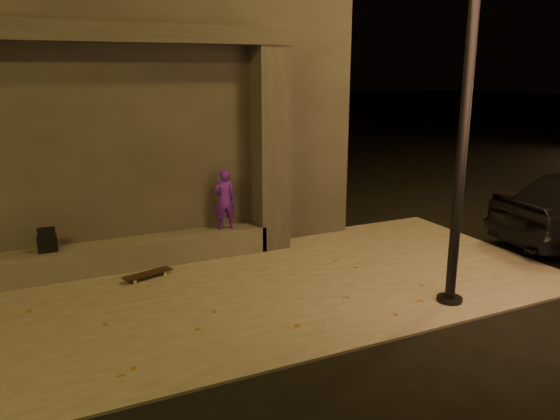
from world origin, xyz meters
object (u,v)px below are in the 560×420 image
column (270,150)px  backpack (47,243)px  skateboarder (224,199)px  skateboard (148,274)px

column → backpack: bearing=180.0°
skateboarder → skateboard: skateboarder is taller
backpack → skateboarder: bearing=0.7°
column → skateboarder: bearing=180.0°
skateboard → column: bearing=-0.7°
column → skateboard: (-2.43, -0.65, -1.73)m
skateboarder → backpack: size_ratio=2.59×
skateboarder → skateboard: size_ratio=1.33×
skateboarder → column: bearing=-176.9°
column → backpack: column is taller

